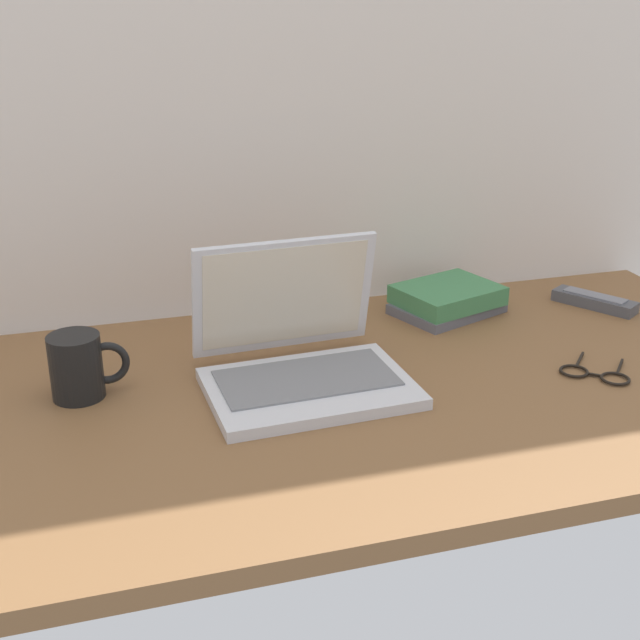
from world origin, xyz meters
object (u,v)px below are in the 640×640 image
object	(u,v)px
laptop	(300,355)
eyeglasses	(595,374)
remote_control_far	(594,301)
coffee_mug	(79,366)
book_stack	(447,300)

from	to	relation	value
laptop	eyeglasses	size ratio (longest dim) A/B	2.32
laptop	remote_control_far	size ratio (longest dim) A/B	1.99
laptop	coffee_mug	xyz separation A→B (m)	(-0.33, 0.04, 0.01)
coffee_mug	book_stack	xyz separation A→B (m)	(0.68, 0.16, -0.02)
book_stack	laptop	bearing A→B (deg)	-149.04
laptop	book_stack	world-z (taller)	laptop
laptop	book_stack	bearing A→B (deg)	30.96
laptop	coffee_mug	bearing A→B (deg)	172.47
coffee_mug	eyeglasses	distance (m)	0.81
book_stack	eyeglasses	bearing A→B (deg)	-71.33
laptop	eyeglasses	distance (m)	0.47
eyeglasses	book_stack	world-z (taller)	book_stack
laptop	coffee_mug	distance (m)	0.34
eyeglasses	coffee_mug	bearing A→B (deg)	168.45
coffee_mug	remote_control_far	xyz separation A→B (m)	(0.97, 0.11, -0.04)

